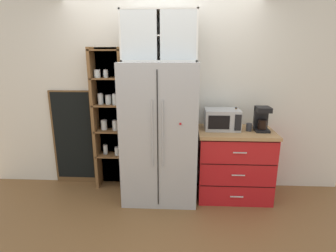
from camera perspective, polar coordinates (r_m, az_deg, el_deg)
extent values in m
plane|color=brown|center=(3.81, -1.55, -14.17)|extent=(10.67, 10.67, 0.00)
cube|color=silver|center=(3.76, -1.21, 6.14)|extent=(4.98, 0.10, 2.55)
cube|color=#ADAFB5|center=(3.46, -1.65, -1.38)|extent=(0.92, 0.70, 1.76)
cube|color=black|center=(3.12, -2.17, -3.25)|extent=(0.01, 0.01, 1.62)
cylinder|color=#ADAFB5|center=(3.09, -3.31, -1.74)|extent=(0.02, 0.02, 0.79)
cylinder|color=#ADAFB5|center=(3.08, -1.09, -1.78)|extent=(0.02, 0.02, 0.79)
cube|color=red|center=(3.05, 2.62, 0.44)|extent=(0.02, 0.01, 0.02)
cube|color=brown|center=(3.91, -11.73, 1.57)|extent=(0.47, 0.04, 1.93)
cube|color=brown|center=(3.84, -15.02, 1.12)|extent=(0.04, 0.22, 1.93)
cube|color=brown|center=(3.74, -9.34, 1.07)|extent=(0.04, 0.22, 1.93)
cube|color=brown|center=(3.94, -11.81, -5.96)|extent=(0.41, 0.22, 0.02)
cylinder|color=silver|center=(3.95, -12.95, -4.85)|extent=(0.06, 0.06, 0.12)
cylinder|color=#382316|center=(3.96, -12.94, -5.11)|extent=(0.05, 0.05, 0.08)
cylinder|color=#B2B2B7|center=(3.93, -13.01, -3.92)|extent=(0.06, 0.06, 0.01)
cylinder|color=silver|center=(3.88, -10.63, -5.23)|extent=(0.06, 0.06, 0.11)
cylinder|color=white|center=(3.89, -10.62, -5.46)|extent=(0.06, 0.06, 0.07)
cylinder|color=#B2B2B7|center=(3.86, -10.68, -4.41)|extent=(0.06, 0.06, 0.01)
cube|color=brown|center=(3.83, -12.10, -0.97)|extent=(0.41, 0.22, 0.02)
cylinder|color=silver|center=(3.84, -13.26, 0.17)|extent=(0.08, 0.08, 0.13)
cylinder|color=beige|center=(3.85, -13.24, -0.11)|extent=(0.07, 0.07, 0.09)
cylinder|color=#B2B2B7|center=(3.83, -13.32, 1.18)|extent=(0.08, 0.08, 0.01)
cylinder|color=silver|center=(3.79, -11.00, 0.08)|extent=(0.08, 0.08, 0.13)
cylinder|color=#B77A38|center=(3.79, -10.98, -0.20)|extent=(0.07, 0.07, 0.09)
cylinder|color=#B2B2B7|center=(3.77, -11.05, 1.10)|extent=(0.07, 0.07, 0.01)
cube|color=brown|center=(3.74, -12.40, 4.28)|extent=(0.41, 0.22, 0.02)
cylinder|color=silver|center=(3.77, -13.94, 5.46)|extent=(0.07, 0.07, 0.14)
cylinder|color=white|center=(3.77, -13.92, 5.15)|extent=(0.06, 0.06, 0.09)
cylinder|color=#B2B2B7|center=(3.76, -14.01, 6.59)|extent=(0.07, 0.07, 0.01)
cylinder|color=silver|center=(3.74, -12.38, 5.31)|extent=(0.08, 0.08, 0.12)
cylinder|color=#CCB78C|center=(3.74, -12.37, 5.04)|extent=(0.07, 0.07, 0.08)
cylinder|color=#B2B2B7|center=(3.73, -12.44, 6.27)|extent=(0.07, 0.07, 0.01)
cylinder|color=silver|center=(3.69, -10.97, 5.43)|extent=(0.08, 0.08, 0.14)
cylinder|color=brown|center=(3.70, -10.95, 5.12)|extent=(0.07, 0.07, 0.09)
cylinder|color=#B2B2B7|center=(3.68, -11.03, 6.58)|extent=(0.08, 0.08, 0.01)
cube|color=brown|center=(3.69, -12.72, 9.71)|extent=(0.41, 0.22, 0.02)
cylinder|color=silver|center=(3.70, -14.60, 10.48)|extent=(0.08, 0.08, 0.09)
cylinder|color=#E0C67F|center=(3.71, -14.59, 10.26)|extent=(0.07, 0.07, 0.06)
cylinder|color=#B2B2B7|center=(3.70, -14.66, 11.30)|extent=(0.08, 0.08, 0.01)
cylinder|color=silver|center=(3.69, -12.91, 10.56)|extent=(0.06, 0.06, 0.09)
cylinder|color=#2D2D2D|center=(3.69, -12.90, 10.34)|extent=(0.05, 0.05, 0.06)
cylinder|color=#B2B2B7|center=(3.68, -12.96, 11.38)|extent=(0.06, 0.06, 0.01)
cube|color=brown|center=(3.68, -13.05, 15.24)|extent=(0.41, 0.22, 0.02)
cube|color=red|center=(3.72, 13.59, -7.93)|extent=(0.93, 0.60, 0.87)
cube|color=tan|center=(3.56, 14.04, -1.19)|extent=(0.96, 0.63, 0.04)
cube|color=black|center=(3.51, 14.31, -12.22)|extent=(0.91, 0.00, 0.01)
cube|color=silver|center=(3.57, 14.20, -14.19)|extent=(0.16, 0.01, 0.01)
cube|color=black|center=(3.39, 14.64, -7.86)|extent=(0.91, 0.00, 0.01)
cube|color=silver|center=(3.44, 14.52, -9.97)|extent=(0.16, 0.01, 0.01)
cube|color=black|center=(3.29, 14.97, -3.21)|extent=(0.91, 0.00, 0.01)
cube|color=silver|center=(3.33, 14.85, -5.44)|extent=(0.16, 0.01, 0.01)
cube|color=#ADAFB5|center=(3.54, 11.25, 1.39)|extent=(0.44, 0.32, 0.26)
cube|color=black|center=(3.38, 10.63, 0.74)|extent=(0.26, 0.01, 0.17)
cube|color=black|center=(3.42, 14.45, 0.68)|extent=(0.08, 0.01, 0.20)
cube|color=black|center=(3.61, 18.96, -0.79)|extent=(0.17, 0.20, 0.03)
cube|color=black|center=(3.64, 18.86, 1.55)|extent=(0.17, 0.06, 0.30)
cube|color=black|center=(3.55, 19.33, 3.32)|extent=(0.17, 0.20, 0.06)
cylinder|color=black|center=(3.58, 19.11, 0.32)|extent=(0.11, 0.11, 0.12)
cylinder|color=#2D2D33|center=(3.56, 16.60, -0.24)|extent=(0.07, 0.07, 0.10)
torus|color=#2D2D33|center=(3.57, 17.34, -0.18)|extent=(0.05, 0.01, 0.05)
cylinder|color=#285B33|center=(3.52, 14.22, 0.31)|extent=(0.06, 0.06, 0.17)
cone|color=#285B33|center=(3.49, 14.31, 1.70)|extent=(0.06, 0.06, 0.04)
cylinder|color=#285B33|center=(3.49, 14.34, 2.18)|extent=(0.02, 0.02, 0.07)
cylinder|color=black|center=(3.48, 14.38, 2.82)|extent=(0.03, 0.03, 0.01)
cylinder|color=brown|center=(3.62, 13.91, 1.01)|extent=(0.07, 0.07, 0.20)
cone|color=brown|center=(3.59, 14.01, 2.63)|extent=(0.07, 0.07, 0.04)
cylinder|color=brown|center=(3.59, 14.04, 3.09)|extent=(0.03, 0.03, 0.07)
cylinder|color=black|center=(3.58, 14.09, 3.72)|extent=(0.03, 0.03, 0.01)
cube|color=silver|center=(3.49, -1.57, 18.20)|extent=(0.88, 0.02, 0.58)
cube|color=silver|center=(3.37, -1.83, 23.09)|extent=(0.88, 0.32, 0.02)
cube|color=silver|center=(3.34, -1.75, 13.52)|extent=(0.88, 0.32, 0.02)
cube|color=silver|center=(3.40, -9.44, 18.08)|extent=(0.02, 0.32, 0.58)
cube|color=silver|center=(3.33, 6.03, 18.26)|extent=(0.02, 0.32, 0.58)
cube|color=silver|center=(3.34, -1.79, 18.33)|extent=(0.85, 0.30, 0.02)
cube|color=silver|center=(3.21, -6.17, 18.37)|extent=(0.41, 0.01, 0.54)
cube|color=silver|center=(3.18, 2.17, 18.48)|extent=(0.41, 0.01, 0.54)
cylinder|color=silver|center=(3.38, -7.14, 13.64)|extent=(0.05, 0.05, 0.00)
cylinder|color=silver|center=(3.38, -7.16, 14.20)|extent=(0.01, 0.01, 0.07)
cone|color=silver|center=(3.38, -7.20, 15.22)|extent=(0.06, 0.06, 0.05)
cylinder|color=silver|center=(3.33, 3.73, 13.70)|extent=(0.05, 0.05, 0.00)
cylinder|color=silver|center=(3.33, 3.74, 14.27)|extent=(0.01, 0.01, 0.07)
cone|color=silver|center=(3.33, 3.76, 15.30)|extent=(0.06, 0.06, 0.05)
cylinder|color=white|center=(3.38, -6.54, 18.90)|extent=(0.06, 0.06, 0.07)
cylinder|color=white|center=(3.33, 3.02, 19.02)|extent=(0.06, 0.06, 0.07)
cube|color=brown|center=(4.12, -19.14, -2.38)|extent=(0.60, 0.04, 1.36)
cube|color=black|center=(4.10, -19.27, -2.06)|extent=(0.54, 0.01, 1.26)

